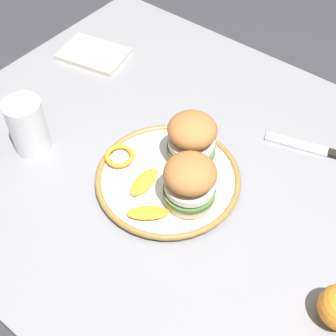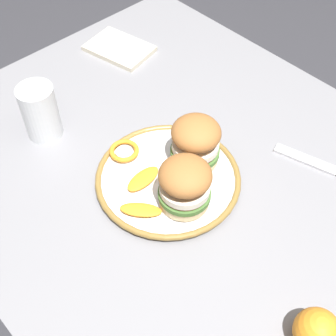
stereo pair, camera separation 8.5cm
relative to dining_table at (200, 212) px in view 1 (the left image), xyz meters
name	(u,v)px [view 1 (the left image)]	position (x,y,z in m)	size (l,w,h in m)	color
ground_plane	(190,325)	(0.00, 0.00, -0.64)	(8.00, 8.00, 0.00)	#333338
dining_table	(200,212)	(0.00, 0.00, 0.00)	(1.17, 0.85, 0.75)	gray
dinner_plate	(168,178)	(0.05, 0.05, 0.12)	(0.28, 0.28, 0.02)	white
sandwich_half_left	(192,139)	(0.05, -0.02, 0.18)	(0.13, 0.13, 0.10)	beige
sandwich_half_right	(190,182)	(-0.01, 0.07, 0.18)	(0.13, 0.13, 0.10)	beige
orange_peel_curled	(120,156)	(0.15, 0.07, 0.13)	(0.06, 0.06, 0.01)	orange
orange_peel_strip_long	(148,213)	(0.02, 0.14, 0.13)	(0.08, 0.07, 0.01)	orange
orange_peel_strip_short	(144,182)	(0.08, 0.09, 0.13)	(0.04, 0.08, 0.01)	orange
drinking_glass	(29,128)	(0.33, 0.15, 0.17)	(0.07, 0.07, 0.12)	white
table_knife	(326,152)	(-0.16, -0.21, 0.12)	(0.22, 0.08, 0.01)	silver
folded_napkin	(94,54)	(0.45, -0.15, 0.12)	(0.16, 0.11, 0.01)	beige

